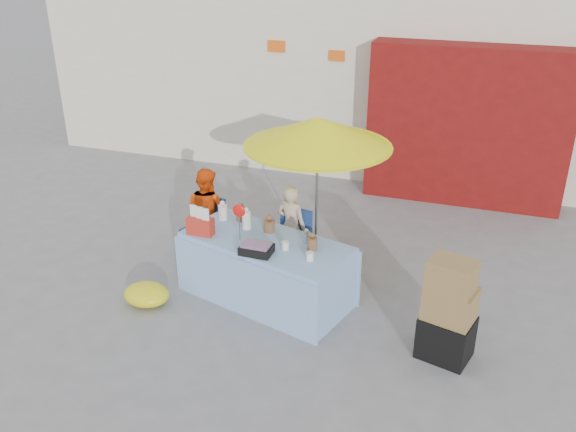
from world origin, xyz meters
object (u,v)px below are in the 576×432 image
at_px(umbrella, 318,133).
at_px(market_table, 266,268).
at_px(chair_right, 288,253).
at_px(vendor_beige, 291,227).
at_px(vendor_orange, 207,211).
at_px(box_stack, 448,314).
at_px(chair_left, 204,240).

bearing_deg(umbrella, market_table, -108.56).
distance_m(market_table, chair_right, 0.75).
bearing_deg(vendor_beige, market_table, 99.35).
bearing_deg(vendor_orange, chair_right, -174.06).
distance_m(market_table, box_stack, 2.29).
xyz_separation_m(chair_right, vendor_orange, (-1.25, 0.13, 0.38)).
distance_m(chair_right, vendor_orange, 1.32).
xyz_separation_m(chair_right, vendor_beige, (-0.00, 0.13, 0.34)).
height_order(market_table, chair_right, market_table).
height_order(vendor_orange, umbrella, umbrella).
height_order(vendor_orange, vendor_beige, vendor_orange).
height_order(market_table, vendor_orange, market_table).
xyz_separation_m(vendor_orange, box_stack, (3.44, -1.33, -0.09)).
xyz_separation_m(market_table, chair_right, (0.04, 0.73, -0.16)).
bearing_deg(market_table, vendor_orange, 160.20).
distance_m(vendor_orange, vendor_beige, 1.25).
height_order(vendor_beige, umbrella, umbrella).
xyz_separation_m(market_table, umbrella, (0.34, 1.02, 1.48)).
bearing_deg(chair_left, vendor_orange, 103.48).
xyz_separation_m(chair_right, umbrella, (0.30, 0.28, 1.64)).
distance_m(market_table, vendor_orange, 1.50).
bearing_deg(box_stack, vendor_beige, 148.69).
relative_size(chair_right, vendor_beige, 0.72).
distance_m(chair_left, box_stack, 3.66).
height_order(market_table, vendor_beige, market_table).
bearing_deg(vendor_orange, chair_left, 103.48).
bearing_deg(vendor_orange, vendor_beige, -167.93).
bearing_deg(chair_right, market_table, -81.40).
bearing_deg(vendor_beige, umbrella, -141.36).
bearing_deg(market_table, box_stack, 3.99).
bearing_deg(chair_right, box_stack, -16.64).
height_order(market_table, umbrella, umbrella).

